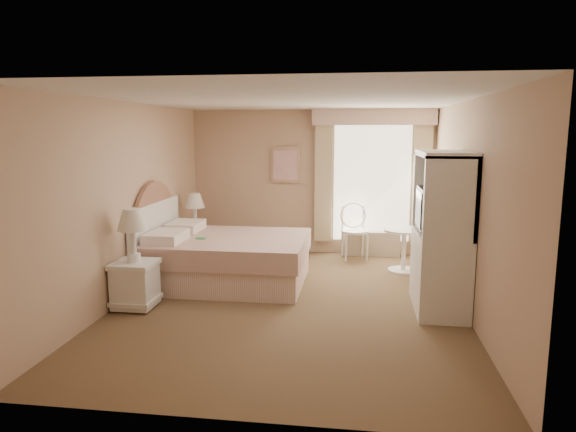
# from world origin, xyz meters

# --- Properties ---
(room) EXTENTS (4.21, 5.51, 2.51)m
(room) POSITION_xyz_m (0.00, 0.00, 1.25)
(room) COLOR brown
(room) RESTS_ON ground
(window) EXTENTS (2.05, 0.22, 2.51)m
(window) POSITION_xyz_m (1.05, 2.65, 1.34)
(window) COLOR white
(window) RESTS_ON room
(framed_art) EXTENTS (0.52, 0.04, 0.62)m
(framed_art) POSITION_xyz_m (-0.45, 2.71, 1.55)
(framed_art) COLOR tan
(framed_art) RESTS_ON room
(bed) EXTENTS (2.22, 1.74, 1.54)m
(bed) POSITION_xyz_m (-1.11, 0.71, 0.37)
(bed) COLOR #D79F8B
(bed) RESTS_ON room
(nightstand_near) EXTENTS (0.50, 0.50, 1.20)m
(nightstand_near) POSITION_xyz_m (-1.84, -0.49, 0.45)
(nightstand_near) COLOR white
(nightstand_near) RESTS_ON room
(nightstand_far) EXTENTS (0.46, 0.46, 1.11)m
(nightstand_far) POSITION_xyz_m (-1.84, 1.86, 0.42)
(nightstand_far) COLOR white
(nightstand_far) RESTS_ON room
(round_table) EXTENTS (0.62, 0.62, 0.66)m
(round_table) POSITION_xyz_m (1.53, 1.65, 0.44)
(round_table) COLOR white
(round_table) RESTS_ON room
(cafe_chair) EXTENTS (0.55, 0.55, 0.95)m
(cafe_chair) POSITION_xyz_m (0.76, 2.36, 0.55)
(cafe_chair) COLOR white
(cafe_chair) RESTS_ON room
(armoire) EXTENTS (0.57, 1.14, 1.90)m
(armoire) POSITION_xyz_m (1.81, -0.02, 0.79)
(armoire) COLOR white
(armoire) RESTS_ON room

